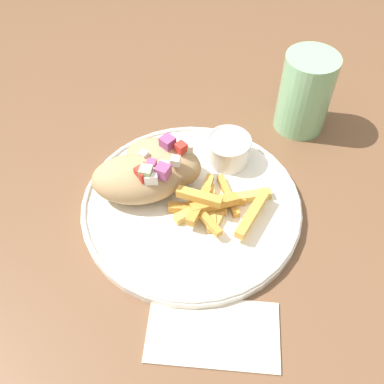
{
  "coord_description": "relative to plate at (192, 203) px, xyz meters",
  "views": [
    {
      "loc": [
        0.03,
        -0.38,
        1.26
      ],
      "look_at": [
        -0.04,
        0.0,
        0.78
      ],
      "focal_mm": 42.0,
      "sensor_mm": 36.0,
      "label": 1
    }
  ],
  "objects": [
    {
      "name": "napkin",
      "position": [
        0.06,
        -0.18,
        -0.01
      ],
      "size": [
        0.16,
        0.1,
        0.0
      ],
      "rotation": [
        0.0,
        0.0,
        0.09
      ],
      "color": "silver",
      "rests_on": "table"
    },
    {
      "name": "table",
      "position": [
        0.04,
        -0.0,
        -0.08
      ],
      "size": [
        1.38,
        1.38,
        0.75
      ],
      "color": "brown",
      "rests_on": "ground_plane"
    },
    {
      "name": "ground_plane",
      "position": [
        0.04,
        -0.0,
        -0.76
      ],
      "size": [
        10.0,
        10.0,
        0.0
      ],
      "primitive_type": "plane",
      "color": "#4C4238"
    },
    {
      "name": "plate",
      "position": [
        0.0,
        0.0,
        0.0
      ],
      "size": [
        0.31,
        0.31,
        0.02
      ],
      "color": "white",
      "rests_on": "table"
    },
    {
      "name": "fries_pile",
      "position": [
        0.04,
        -0.01,
        0.02
      ],
      "size": [
        0.14,
        0.11,
        0.04
      ],
      "color": "#E5B251",
      "rests_on": "plate"
    },
    {
      "name": "pita_sandwich_near",
      "position": [
        -0.08,
        0.0,
        0.03
      ],
      "size": [
        0.14,
        0.11,
        0.07
      ],
      "rotation": [
        0.0,
        0.0,
        0.24
      ],
      "color": "tan",
      "rests_on": "plate"
    },
    {
      "name": "water_glass",
      "position": [
        0.14,
        0.2,
        0.05
      ],
      "size": [
        0.08,
        0.08,
        0.13
      ],
      "color": "#8CCC93",
      "rests_on": "table"
    },
    {
      "name": "pita_sandwich_far",
      "position": [
        -0.05,
        0.04,
        0.04
      ],
      "size": [
        0.12,
        0.09,
        0.07
      ],
      "rotation": [
        0.0,
        0.0,
        -0.2
      ],
      "color": "tan",
      "rests_on": "plate"
    },
    {
      "name": "sauce_ramekin",
      "position": [
        0.03,
        0.09,
        0.03
      ],
      "size": [
        0.07,
        0.07,
        0.04
      ],
      "color": "white",
      "rests_on": "plate"
    }
  ]
}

